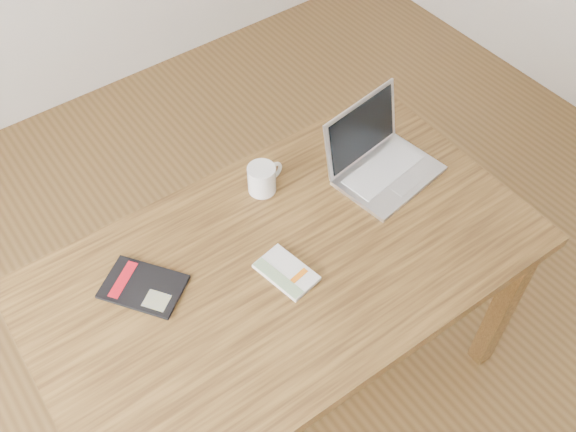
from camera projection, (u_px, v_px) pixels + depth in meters
room at (319, 100)px, 1.30m from camera, size 4.04×4.04×2.70m
desk at (286, 278)px, 1.86m from camera, size 1.43×0.84×0.75m
white_guidebook at (286, 272)px, 1.75m from camera, size 0.13×0.18×0.01m
black_guidebook at (143, 287)px, 1.73m from camera, size 0.24×0.26×0.01m
laptop at (379, 159)px, 1.97m from camera, size 0.34×0.30×0.22m
coffee_mug at (263, 178)px, 1.92m from camera, size 0.12×0.09×0.09m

